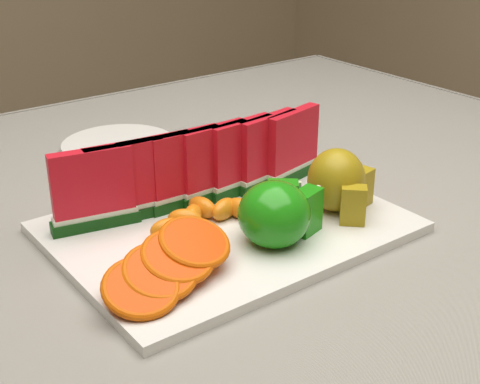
% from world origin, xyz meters
% --- Properties ---
extents(table, '(1.40, 0.90, 0.75)m').
position_xyz_m(table, '(0.00, 0.00, 0.65)').
color(table, '#4E281B').
rests_on(table, ground).
extents(tablecloth, '(1.53, 1.03, 0.20)m').
position_xyz_m(tablecloth, '(0.00, 0.00, 0.72)').
color(tablecloth, slate).
rests_on(tablecloth, table).
extents(platter, '(0.40, 0.30, 0.01)m').
position_xyz_m(platter, '(0.04, -0.11, 0.76)').
color(platter, silver).
rests_on(platter, tablecloth).
extents(apple_cluster, '(0.12, 0.10, 0.08)m').
position_xyz_m(apple_cluster, '(0.06, -0.17, 0.80)').
color(apple_cluster, '#23851D').
rests_on(apple_cluster, platter).
extents(pear_cluster, '(0.10, 0.10, 0.08)m').
position_xyz_m(pear_cluster, '(0.17, -0.16, 0.81)').
color(pear_cluster, '#9F6A0B').
rests_on(pear_cluster, platter).
extents(side_plate, '(0.19, 0.19, 0.01)m').
position_xyz_m(side_plate, '(0.07, 0.23, 0.76)').
color(side_plate, silver).
rests_on(side_plate, tablecloth).
extents(watermelon_row, '(0.39, 0.07, 0.10)m').
position_xyz_m(watermelon_row, '(0.05, -0.04, 0.82)').
color(watermelon_row, '#0F3A0F').
rests_on(watermelon_row, platter).
extents(orange_fan_front, '(0.17, 0.11, 0.05)m').
position_xyz_m(orange_fan_front, '(-0.09, -0.18, 0.79)').
color(orange_fan_front, '#E24200').
rests_on(orange_fan_front, platter).
extents(orange_fan_back, '(0.23, 0.09, 0.04)m').
position_xyz_m(orange_fan_back, '(0.01, 0.01, 0.79)').
color(orange_fan_back, '#E24200').
rests_on(orange_fan_back, platter).
extents(tangerine_segments, '(0.14, 0.08, 0.03)m').
position_xyz_m(tangerine_segments, '(0.02, -0.09, 0.78)').
color(tangerine_segments, orange).
rests_on(tangerine_segments, platter).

